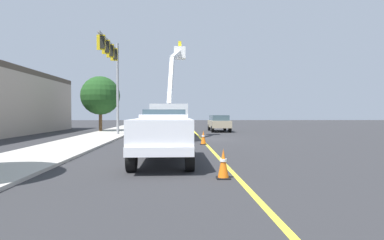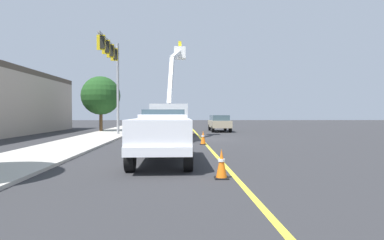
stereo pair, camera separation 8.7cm
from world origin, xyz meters
name	(u,v)px [view 2 (the right image)]	position (x,y,z in m)	size (l,w,h in m)	color
ground	(201,139)	(0.00, 0.00, 0.00)	(120.00, 120.00, 0.00)	#2D2D30
sidewalk_far_side	(93,139)	(-0.21, 7.85, 0.06)	(60.00, 3.60, 0.12)	#B2ADA3
lane_centre_stripe	(201,139)	(0.00, 0.00, 0.00)	(50.00, 0.16, 0.01)	yellow
utility_bucket_truck	(170,117)	(1.23, 2.33, 1.62)	(8.26, 2.77, 7.56)	silver
service_pickup_truck	(162,134)	(-10.77, 2.03, 1.12)	(5.65, 2.31, 2.06)	white
passing_minivan	(219,122)	(9.35, -2.32, 0.97)	(4.85, 2.05, 1.69)	tan
traffic_cone_leading	(222,164)	(-13.72, 0.07, 0.43)	(0.40, 0.40, 0.87)	black
traffic_cone_mid_front	(203,138)	(-3.94, 0.08, 0.41)	(0.40, 0.40, 0.84)	black
traffic_cone_mid_rear	(192,130)	(4.53, 0.64, 0.37)	(0.40, 0.40, 0.76)	black
traffic_signal_mast	(113,64)	(1.79, 6.88, 5.72)	(6.56, 0.68, 7.84)	gray
street_tree_right	(101,96)	(8.28, 9.60, 3.64)	(3.81, 3.81, 5.55)	brown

